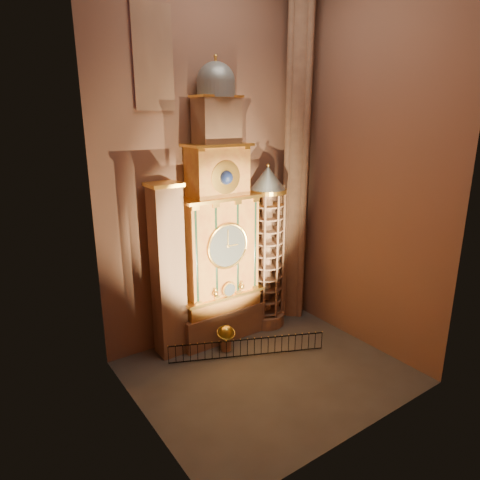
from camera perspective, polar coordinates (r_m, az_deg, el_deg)
floor at (r=24.81m, az=3.72°, el=-17.17°), size 14.00×14.00×0.00m
wall_back at (r=25.75m, az=-4.27°, el=10.34°), size 22.00×0.00×22.00m
wall_left at (r=17.36m, az=-14.14°, el=6.93°), size 0.00×22.00×22.00m
wall_right at (r=25.81m, az=16.65°, el=9.72°), size 0.00×22.00×22.00m
astronomical_clock at (r=25.71m, az=-2.88°, el=0.53°), size 5.60×2.41×16.70m
portrait_tower at (r=24.67m, az=-9.58°, el=-4.13°), size 1.80×1.60×10.20m
stair_turret at (r=27.84m, az=3.57°, el=-1.26°), size 2.50×2.50×10.80m
gothic_pier at (r=28.57m, az=7.57°, el=10.85°), size 2.04×2.04×22.00m
stained_glass_window at (r=24.22m, az=-11.53°, el=22.74°), size 2.20×0.14×5.20m
celestial_globe at (r=26.28m, az=-1.87°, el=-12.60°), size 1.31×1.26×1.61m
iron_railing at (r=25.77m, az=1.00°, el=-14.16°), size 8.35×3.83×1.10m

